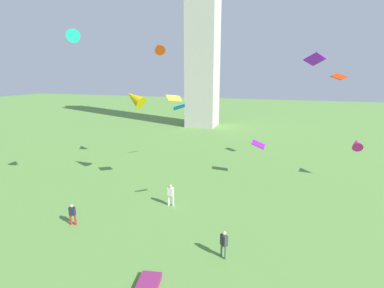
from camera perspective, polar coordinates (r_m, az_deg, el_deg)
The scene contains 14 objects.
monument_obelisk at distance 59.51m, azimuth 2.22°, elevation 25.35°, with size 5.74×5.74×44.70m.
person_0 at distance 23.66m, azimuth -4.27°, elevation -9.81°, with size 0.57×0.28×1.83m.
person_1 at distance 22.56m, azimuth -22.64°, elevation -12.56°, with size 0.48×0.31×1.57m.
person_2 at distance 17.73m, azimuth 6.36°, elevation -18.89°, with size 0.50×0.48×1.70m.
kite_flying_0 at distance 29.59m, azimuth 13.01°, elevation -0.05°, with size 1.34×0.94×0.83m.
kite_flying_1 at distance 26.81m, azimuth -11.36°, elevation 8.93°, with size 2.28×1.57×1.91m.
kite_flying_2 at distance 24.07m, azimuth -22.38°, elevation 19.04°, with size 1.57×1.67×0.98m.
kite_flying_3 at distance 32.43m, azimuth 29.89°, elevation 0.08°, with size 1.08×1.68×1.40m.
kite_flying_4 at distance 34.52m, azimuth 27.11°, elevation 11.82°, with size 1.67×1.60×0.73m.
kite_flying_5 at distance 30.00m, azimuth -6.54°, elevation 18.60°, with size 1.83×2.07×1.65m.
kite_flying_6 at distance 24.04m, azimuth -3.62°, elevation 9.04°, with size 1.42×1.43×0.58m.
kite_flying_7 at distance 32.62m, azimuth -2.56°, elevation 7.36°, with size 1.40×1.37×0.88m.
kite_flying_8 at distance 16.63m, azimuth 23.18°, elevation 15.20°, with size 1.17×1.18×0.65m.
kite_bundle_1 at distance 16.37m, azimuth -8.61°, elevation -25.64°, with size 1.47×1.06×0.30m, color #7A2458.
Camera 1 is at (3.59, -2.24, 10.54)m, focal length 26.89 mm.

